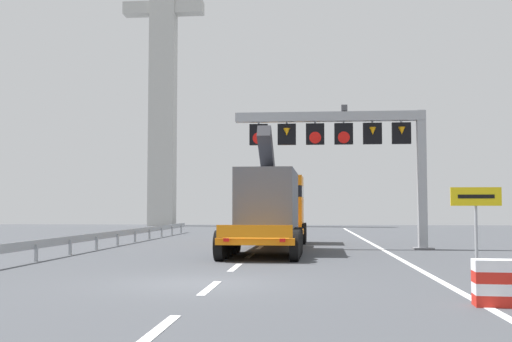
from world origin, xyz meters
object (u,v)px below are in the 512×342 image
object	(u,v)px
exit_sign_yellow	(476,207)
bridge_pylon_distant	(163,46)
crash_barrier_striped	(500,283)
heavy_haul_truck_orange	(273,206)
overhead_lane_gantry	(354,139)

from	to	relation	value
exit_sign_yellow	bridge_pylon_distant	size ratio (longest dim) A/B	0.07
crash_barrier_striped	bridge_pylon_distant	xyz separation A→B (m)	(-19.74, 54.35, 19.56)
bridge_pylon_distant	exit_sign_yellow	bearing A→B (deg)	-65.77
exit_sign_yellow	bridge_pylon_distant	world-z (taller)	bridge_pylon_distant
heavy_haul_truck_orange	bridge_pylon_distant	world-z (taller)	bridge_pylon_distant
overhead_lane_gantry	heavy_haul_truck_orange	xyz separation A→B (m)	(-3.84, 0.30, -3.17)
overhead_lane_gantry	crash_barrier_striped	size ratio (longest dim) A/B	8.93
overhead_lane_gantry	bridge_pylon_distant	bearing A→B (deg)	115.88
exit_sign_yellow	bridge_pylon_distant	distance (m)	54.77
bridge_pylon_distant	crash_barrier_striped	bearing A→B (deg)	-70.04
overhead_lane_gantry	exit_sign_yellow	size ratio (longest dim) A/B	3.61
heavy_haul_truck_orange	crash_barrier_striped	world-z (taller)	heavy_haul_truck_orange
crash_barrier_striped	bridge_pylon_distant	bearing A→B (deg)	109.96
heavy_haul_truck_orange	bridge_pylon_distant	bearing A→B (deg)	111.11
overhead_lane_gantry	crash_barrier_striped	distance (m)	17.54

